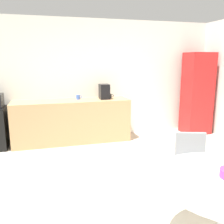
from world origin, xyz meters
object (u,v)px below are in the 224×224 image
object	(u,v)px
mug_green	(110,96)
mug_white	(78,97)
locker_cabinet	(197,94)
chair_gray	(191,158)
coffee_maker	(104,92)

from	to	relation	value
mug_green	mug_white	bearing A→B (deg)	179.64
locker_cabinet	mug_white	xyz separation A→B (m)	(-2.78, 0.20, -0.00)
chair_gray	coffee_maker	bearing A→B (deg)	100.75
chair_gray	mug_green	size ratio (longest dim) A/B	6.43
coffee_maker	chair_gray	bearing A→B (deg)	-79.25
chair_gray	coffee_maker	xyz separation A→B (m)	(-0.49, 2.59, 0.54)
locker_cabinet	mug_green	xyz separation A→B (m)	(-2.08, 0.19, -0.00)
mug_white	locker_cabinet	bearing A→B (deg)	-4.07
mug_white	mug_green	size ratio (longest dim) A/B	1.00
chair_gray	mug_green	xyz separation A→B (m)	(-0.34, 2.68, 0.43)
mug_white	coffee_maker	bearing A→B (deg)	-10.08
mug_green	coffee_maker	size ratio (longest dim) A/B	0.40
locker_cabinet	chair_gray	world-z (taller)	locker_cabinet
mug_white	mug_green	bearing A→B (deg)	-0.36
mug_white	coffee_maker	distance (m)	0.57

